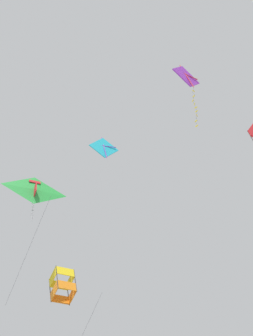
% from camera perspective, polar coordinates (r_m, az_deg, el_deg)
% --- Properties ---
extents(kite_delta_mid_left, '(1.78, 3.14, 9.22)m').
position_cam_1_polar(kite_delta_mid_left, '(32.83, -10.58, -2.50)').
color(kite_delta_mid_left, green).
extents(kite_diamond_near_left, '(0.87, 2.10, 2.30)m').
position_cam_1_polar(kite_diamond_near_left, '(33.64, -2.64, 2.36)').
color(kite_diamond_near_left, '#1EB2C6').
extents(kite_diamond_far_centre, '(0.86, 2.05, 5.07)m').
position_cam_1_polar(kite_diamond_far_centre, '(29.01, 6.91, 10.41)').
color(kite_diamond_far_centre, purple).
extents(kite_box_highest, '(3.18, 3.41, 9.94)m').
position_cam_1_polar(kite_box_highest, '(31.20, -7.38, -13.31)').
color(kite_box_highest, yellow).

